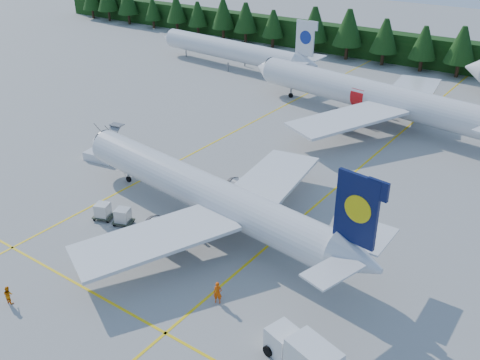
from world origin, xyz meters
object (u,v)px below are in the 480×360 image
Objects in this scene: airliner_navy at (196,188)px; service_truck at (302,353)px; airliner_red at (360,93)px; airstairs at (102,153)px.

service_truck is (19.40, -11.77, -2.02)m from airliner_navy.
airliner_red is 7.01× the size of service_truck.
airliner_navy is 19.99m from airstairs.
airliner_navy reaches higher than airstairs.
airliner_navy reaches higher than service_truck.
airliner_navy is at bearing -83.23° from airliner_red.
airliner_navy is 22.78m from service_truck.
service_truck is (38.78, -15.89, 0.62)m from airstairs.
airliner_navy is at bearing -21.23° from airstairs.
service_truck is at bearing -31.52° from airstairs.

